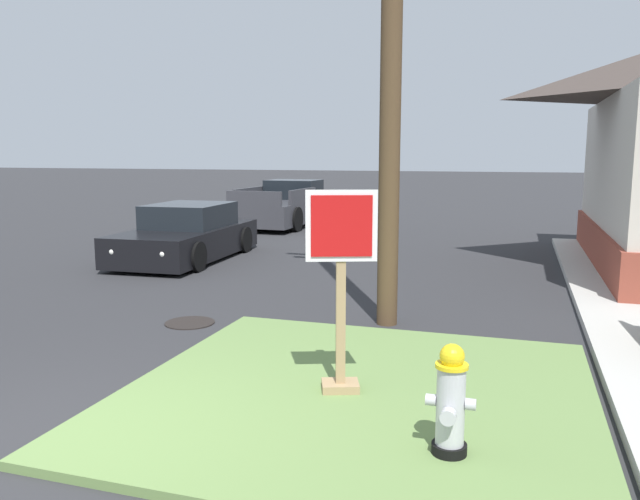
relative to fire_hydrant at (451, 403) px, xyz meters
The scene contains 7 objects.
ground_plane 3.25m from the fire_hydrant, 167.02° to the right, with size 160.00×160.00×0.00m, color #2B2B2D.
grass_corner_patch 1.53m from the fire_hydrant, 133.01° to the left, with size 4.49×4.46×0.08m, color #668447.
fire_hydrant is the anchor object (origin of this frame).
stop_sign 1.61m from the fire_hydrant, 139.11° to the left, with size 0.64×0.39×1.97m.
manhole_cover 4.97m from the fire_hydrant, 142.74° to the left, with size 0.70×0.70×0.02m, color black.
parked_sedan_black 10.29m from the fire_hydrant, 130.53° to the left, with size 2.11×4.30×1.25m.
pickup_truck_charcoal 16.46m from the fire_hydrant, 114.95° to the left, with size 2.19×5.16×1.48m.
Camera 1 is at (3.55, -3.92, 2.39)m, focal length 35.15 mm.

